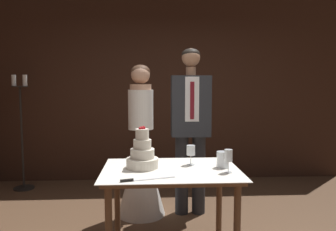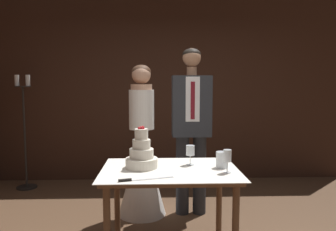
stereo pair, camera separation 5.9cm
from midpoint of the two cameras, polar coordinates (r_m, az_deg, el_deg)
wall_back at (r=5.10m, az=-0.68°, el=4.46°), size 5.54×0.12×2.79m
cake_table at (r=2.88m, az=-0.09°, el=-11.12°), size 1.17×0.84×0.75m
tiered_cake at (r=2.87m, az=-5.08°, el=-6.86°), size 0.28×0.28×0.36m
cake_knife at (r=2.54m, az=-6.01°, el=-11.06°), size 0.42×0.14×0.02m
wine_glass_near at (r=2.76m, az=9.87°, el=-7.08°), size 0.07×0.07×0.19m
wine_glass_middle at (r=2.97m, az=3.42°, el=-6.17°), size 0.08×0.08×0.18m
hurricane_candle at (r=2.93m, az=8.92°, el=-7.64°), size 0.11×0.11×0.14m
bride at (r=3.74m, az=-5.15°, el=-7.78°), size 0.54×0.54×1.70m
groom at (r=3.69m, az=3.48°, el=-1.23°), size 0.43×0.25×1.88m
candle_stand at (r=5.05m, az=-24.43°, el=-3.10°), size 0.28×0.28×1.61m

